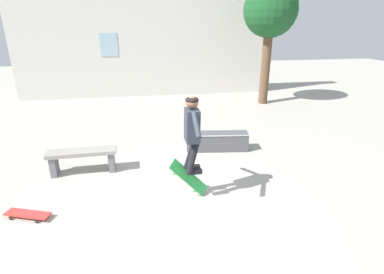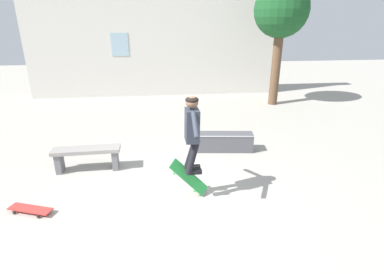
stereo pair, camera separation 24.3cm
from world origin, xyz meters
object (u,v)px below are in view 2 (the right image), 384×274
Objects in this scene: skate_ledge at (222,142)px; skater at (192,128)px; skateboard_flipping at (189,177)px; park_bench at (87,155)px; skateboard_resting at (30,209)px; tree_right at (281,12)px.

skater is (-1.01, -2.10, 1.13)m from skate_ledge.
park_bench is at bearing 152.03° from skateboard_flipping.
skate_ledge is 4.39m from skateboard_resting.
skater reaches higher than skateboard_resting.
skate_ledge is 2.59m from skater.
tree_right reaches higher than skater.
park_bench is 1.04× the size of skater.
park_bench is at bearing -140.83° from tree_right.
tree_right is at bearing 37.78° from park_bench.
skater is (2.11, -1.41, 1.00)m from park_bench.
skater reaches higher than skateboard_flipping.
skateboard_flipping reaches higher than park_bench.
tree_right is 3.24× the size of skater.
tree_right reaches higher than skate_ledge.
park_bench is 1.96× the size of skateboard_flipping.
park_bench is at bearing 86.52° from skateboard_resting.
tree_right reaches higher than skateboard_flipping.
skate_ledge is 2.28m from skateboard_flipping.
skate_ledge reaches higher than skateboard_resting.
skate_ledge is at bearing 63.83° from skater.
skateboard_resting is (-3.79, -2.20, -0.16)m from skate_ledge.
skate_ledge is 2.15× the size of skateboard_flipping.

